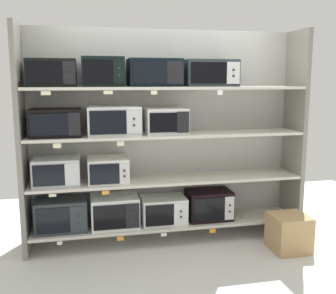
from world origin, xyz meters
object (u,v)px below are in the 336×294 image
at_px(microwave_8, 166,121).
at_px(microwave_10, 103,72).
at_px(microwave_4, 57,171).
at_px(microwave_5, 108,170).
at_px(microwave_3, 209,205).
at_px(microwave_9, 52,73).
at_px(microwave_2, 163,210).
at_px(shipping_carton, 289,233).
at_px(microwave_0, 62,215).
at_px(microwave_7, 114,121).
at_px(microwave_6, 56,123).
at_px(microwave_1, 115,211).
at_px(microwave_11, 154,73).
at_px(microwave_12, 209,73).

relative_size(microwave_8, microwave_10, 1.04).
relative_size(microwave_4, microwave_5, 1.10).
bearing_deg(microwave_3, microwave_5, -180.00).
xyz_separation_m(microwave_4, microwave_9, (0.00, -0.00, 1.00)).
bearing_deg(microwave_2, microwave_4, 179.99).
bearing_deg(shipping_carton, microwave_3, 142.87).
bearing_deg(microwave_0, microwave_4, 179.65).
bearing_deg(microwave_7, microwave_0, 180.00).
relative_size(microwave_3, microwave_10, 1.18).
bearing_deg(microwave_6, microwave_1, -0.01).
bearing_deg(microwave_1, microwave_11, 0.01).
distance_m(microwave_2, microwave_8, 1.00).
distance_m(microwave_8, microwave_11, 0.52).
bearing_deg(microwave_8, microwave_10, -179.99).
bearing_deg(microwave_7, shipping_carton, -16.93).
bearing_deg(microwave_11, microwave_6, 180.00).
xyz_separation_m(microwave_4, shipping_carton, (2.38, -0.54, -0.66)).
xyz_separation_m(microwave_0, microwave_8, (1.13, 0.00, 0.98)).
bearing_deg(microwave_4, microwave_10, -0.01).
height_order(microwave_1, shipping_carton, microwave_1).
relative_size(microwave_0, microwave_2, 1.08).
bearing_deg(shipping_carton, microwave_5, 163.73).
distance_m(microwave_11, shipping_carton, 2.21).
bearing_deg(microwave_10, microwave_2, -0.01).
height_order(microwave_3, microwave_11, microwave_11).
distance_m(microwave_1, shipping_carton, 1.88).
xyz_separation_m(microwave_0, microwave_3, (1.64, -0.00, -0.00)).
relative_size(microwave_2, microwave_3, 0.99).
bearing_deg(microwave_8, microwave_0, -179.99).
xyz_separation_m(microwave_0, microwave_5, (0.50, -0.00, 0.47)).
bearing_deg(shipping_carton, microwave_12, 143.72).
xyz_separation_m(microwave_8, microwave_12, (0.48, -0.00, 0.51)).
distance_m(microwave_5, microwave_9, 1.14).
xyz_separation_m(microwave_1, microwave_12, (1.05, 0.00, 1.48)).
bearing_deg(microwave_6, microwave_11, -0.00).
distance_m(microwave_0, microwave_8, 1.49).
xyz_separation_m(microwave_11, microwave_12, (0.61, 0.00, -0.00)).
distance_m(microwave_0, microwave_5, 0.68).
bearing_deg(microwave_5, shipping_carton, -16.27).
bearing_deg(microwave_4, microwave_9, -6.17).
relative_size(microwave_4, microwave_12, 0.84).
bearing_deg(shipping_carton, microwave_6, 167.11).
height_order(microwave_2, microwave_10, microwave_10).
distance_m(microwave_4, microwave_6, 0.51).
distance_m(microwave_3, microwave_10, 1.89).
distance_m(microwave_0, microwave_6, 0.98).
height_order(microwave_9, microwave_10, microwave_10).
relative_size(microwave_2, microwave_6, 0.98).
bearing_deg(microwave_9, microwave_10, 0.00).
xyz_separation_m(microwave_2, microwave_7, (-0.53, 0.00, 1.01)).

